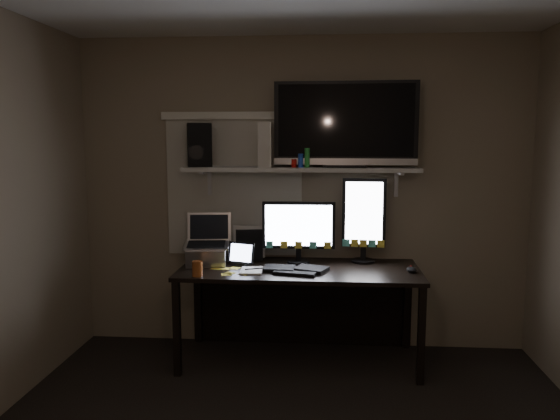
# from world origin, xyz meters

# --- Properties ---
(back_wall) EXTENTS (3.60, 0.00, 3.60)m
(back_wall) POSITION_xyz_m (0.00, 1.80, 1.25)
(back_wall) COLOR #7C6C59
(back_wall) RESTS_ON floor
(window_blinds) EXTENTS (1.10, 0.02, 1.10)m
(window_blinds) POSITION_xyz_m (-0.55, 1.79, 1.30)
(window_blinds) COLOR beige
(window_blinds) RESTS_ON back_wall
(desk) EXTENTS (1.80, 0.75, 0.73)m
(desk) POSITION_xyz_m (0.00, 1.55, 0.55)
(desk) COLOR black
(desk) RESTS_ON floor
(wall_shelf) EXTENTS (1.80, 0.35, 0.03)m
(wall_shelf) POSITION_xyz_m (0.00, 1.62, 1.46)
(wall_shelf) COLOR #B0B0AB
(wall_shelf) RESTS_ON back_wall
(monitor_landscape) EXTENTS (0.57, 0.07, 0.50)m
(monitor_landscape) POSITION_xyz_m (-0.01, 1.59, 0.98)
(monitor_landscape) COLOR black
(monitor_landscape) RESTS_ON desk
(monitor_portrait) EXTENTS (0.34, 0.09, 0.68)m
(monitor_portrait) POSITION_xyz_m (0.49, 1.67, 1.07)
(monitor_portrait) COLOR black
(monitor_portrait) RESTS_ON desk
(keyboard) EXTENTS (0.50, 0.28, 0.03)m
(keyboard) POSITION_xyz_m (-0.03, 1.34, 0.74)
(keyboard) COLOR black
(keyboard) RESTS_ON desk
(mouse) EXTENTS (0.08, 0.12, 0.04)m
(mouse) POSITION_xyz_m (0.82, 1.36, 0.75)
(mouse) COLOR black
(mouse) RESTS_ON desk
(notepad) EXTENTS (0.16, 0.22, 0.01)m
(notepad) POSITION_xyz_m (-0.35, 1.29, 0.74)
(notepad) COLOR silver
(notepad) RESTS_ON desk
(tablet) EXTENTS (0.23, 0.15, 0.19)m
(tablet) POSITION_xyz_m (-0.45, 1.46, 0.82)
(tablet) COLOR black
(tablet) RESTS_ON desk
(file_sorter) EXTENTS (0.23, 0.13, 0.27)m
(file_sorter) POSITION_xyz_m (-0.41, 1.66, 0.87)
(file_sorter) COLOR black
(file_sorter) RESTS_ON desk
(laptop) EXTENTS (0.37, 0.32, 0.38)m
(laptop) POSITION_xyz_m (-0.72, 1.48, 0.92)
(laptop) COLOR #B2B1B6
(laptop) RESTS_ON desk
(cup) EXTENTS (0.08, 0.08, 0.11)m
(cup) POSITION_xyz_m (-0.71, 1.13, 0.78)
(cup) COLOR brown
(cup) RESTS_ON desk
(sticky_notes) EXTENTS (0.36, 0.30, 0.00)m
(sticky_notes) POSITION_xyz_m (-0.52, 1.28, 0.73)
(sticky_notes) COLOR yellow
(sticky_notes) RESTS_ON desk
(tv) EXTENTS (1.09, 0.24, 0.65)m
(tv) POSITION_xyz_m (0.34, 1.62, 1.80)
(tv) COLOR black
(tv) RESTS_ON wall_shelf
(game_console) EXTENTS (0.11, 0.29, 0.34)m
(game_console) POSITION_xyz_m (-0.27, 1.64, 1.65)
(game_console) COLOR beige
(game_console) RESTS_ON wall_shelf
(speaker) EXTENTS (0.24, 0.27, 0.34)m
(speaker) POSITION_xyz_m (-0.80, 1.65, 1.65)
(speaker) COLOR black
(speaker) RESTS_ON wall_shelf
(bottles) EXTENTS (0.25, 0.10, 0.15)m
(bottles) POSITION_xyz_m (-0.00, 1.58, 1.56)
(bottles) COLOR #A50F0C
(bottles) RESTS_ON wall_shelf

